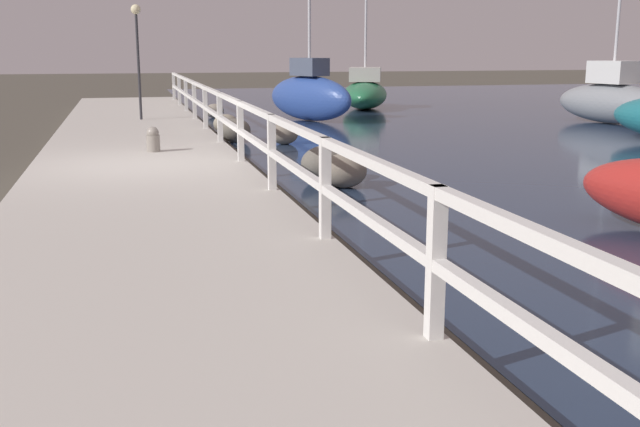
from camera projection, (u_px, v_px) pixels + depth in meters
The scene contains 14 objects.
ground_plane at pixel (142, 184), 12.15m from camera, with size 120.00×120.00×0.00m, color #4C473D.
dock_walkway at pixel (141, 174), 12.11m from camera, with size 3.47×36.00×0.31m.
railing at pixel (240, 120), 12.34m from camera, with size 0.10×32.50×1.00m.
boulder_far_strip at pixel (324, 164), 12.35m from camera, with size 0.78×0.70×0.59m.
boulder_downstream at pixel (215, 111), 23.86m from camera, with size 0.60×0.54×0.45m.
boulder_near_dock at pixel (344, 171), 11.76m from camera, with size 0.72×0.65×0.54m.
boulder_upstream at pixel (226, 124), 19.52m from camera, with size 0.65×0.59×0.49m.
boulder_water_edge at pixel (235, 130), 17.59m from camera, with size 0.74×0.67×0.56m.
boulder_mid_strip at pixel (284, 134), 17.18m from camera, with size 0.65×0.58×0.49m.
mooring_bollard at pixel (153, 139), 13.60m from camera, with size 0.25×0.25×0.46m.
dock_lamp at pixel (137, 35), 19.48m from camera, with size 0.26×0.26×2.97m.
sailboat_blue at pixel (310, 95), 22.78m from camera, with size 2.40×3.82×7.62m.
sailboat_green at pixel (365, 92), 27.48m from camera, with size 3.03×4.73×6.60m.
sailboat_gray at pixel (612, 99), 21.95m from camera, with size 2.02×4.17×7.79m.
Camera 1 is at (-0.22, -12.31, 2.13)m, focal length 42.00 mm.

